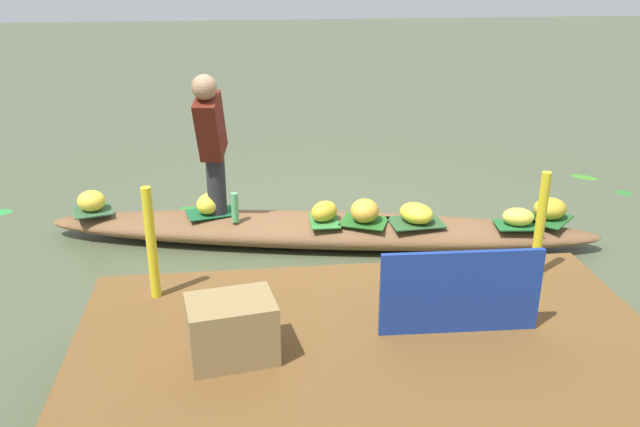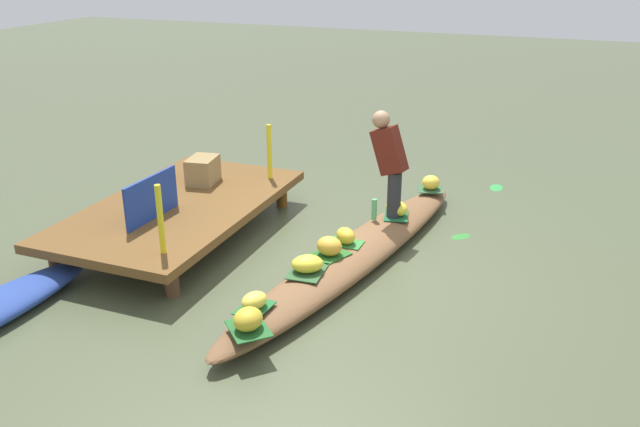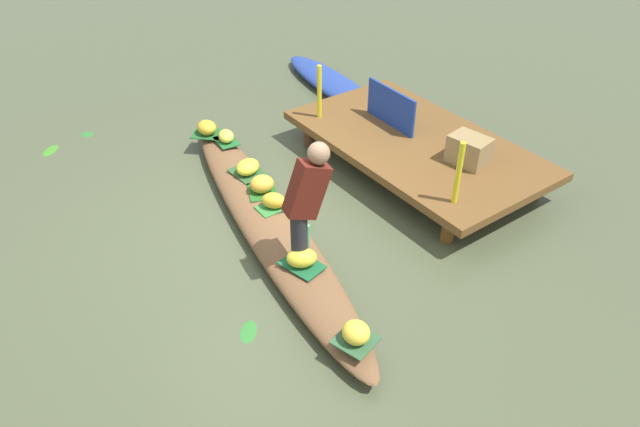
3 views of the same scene
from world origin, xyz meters
The scene contains 27 objects.
canal_water centered at (0.00, 0.00, 0.00)m, with size 40.00×40.00×0.00m, color #495136.
dock_platform centered at (-0.02, 2.17, 0.35)m, with size 3.20×1.80×0.41m.
vendor_boat centered at (0.00, 0.00, 0.12)m, with size 4.76×0.63×0.24m, color brown.
moored_boat centered at (-2.50, 2.76, 0.10)m, with size 2.64×0.59×0.20m, color navy.
leaf_mat_0 centered at (0.93, -0.18, 0.25)m, with size 0.40×0.27×0.01m, color #185830.
banana_bunch_0 centered at (0.93, -0.18, 0.34)m, with size 0.29×0.21×0.18m, color yellow.
leaf_mat_1 centered at (1.96, -0.35, 0.25)m, with size 0.32×0.31×0.01m, color #2F5835.
banana_bunch_1 centered at (1.96, -0.35, 0.34)m, with size 0.23×0.24×0.18m, color yellow.
leaf_mat_2 centered at (-0.79, 0.23, 0.25)m, with size 0.43×0.32×0.01m, color #2A512A.
banana_bunch_2 centered at (-0.79, 0.23, 0.33)m, with size 0.31×0.25×0.16m, color yellow.
leaf_mat_3 centered at (-1.93, 0.28, 0.25)m, with size 0.39×0.31×0.01m, color #1F5A25.
banana_bunch_3 centered at (-1.93, 0.28, 0.34)m, with size 0.28×0.24×0.18m, color gold.
leaf_mat_4 centered at (-0.03, 0.11, 0.25)m, with size 0.36×0.24×0.01m, color #327B36.
banana_bunch_4 centered at (-0.03, 0.11, 0.33)m, with size 0.26×0.19×0.17m, color gold.
leaf_mat_5 centered at (-1.61, 0.39, 0.25)m, with size 0.36×0.25×0.01m, color #1E5F2C.
banana_bunch_5 centered at (-1.61, 0.39, 0.32)m, with size 0.26×0.19×0.15m, color yellow.
leaf_mat_6 centered at (-0.36, 0.16, 0.25)m, with size 0.38×0.31×0.01m, color #235F1F.
banana_bunch_6 centered at (-0.36, 0.16, 0.35)m, with size 0.27×0.24×0.20m, color gold.
vendor_person centered at (0.88, -0.09, 0.95)m, with size 0.26×0.46×1.24m.
water_bottle centered at (0.72, 0.02, 0.37)m, with size 0.06×0.06×0.25m, color #56AD6A.
market_banner centered at (-0.52, 2.17, 0.65)m, with size 0.88×0.03×0.48m, color navy.
railing_post_west centered at (-1.22, 1.57, 0.76)m, with size 0.06×0.06×0.70m, color yellow.
railing_post_east centered at (1.18, 1.57, 0.76)m, with size 0.06×0.06×0.70m, color yellow.
produce_crate centered at (0.71, 2.27, 0.57)m, with size 0.44×0.32×0.33m, color olive.
drifting_plant_0 centered at (1.16, -0.92, 0.00)m, with size 0.27×0.15×0.01m, color #2D772D.
drifting_plant_2 centered at (-3.32, -0.89, 0.00)m, with size 0.17×0.17×0.01m, color #2B722C.
drifting_plant_3 centered at (-3.16, -1.43, 0.00)m, with size 0.31×0.15×0.01m, color #3D8523.
Camera 3 is at (4.45, -2.51, 3.93)m, focal length 33.08 mm.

